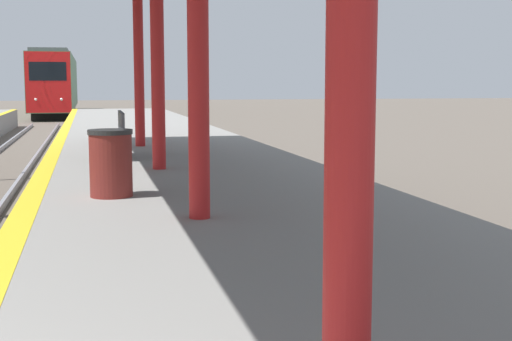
% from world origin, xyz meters
% --- Properties ---
extents(train, '(2.80, 23.69, 4.64)m').
position_xyz_m(train, '(0.00, 55.88, 2.36)').
color(train, black).
rests_on(train, ground).
extents(trash_bin, '(0.59, 0.59, 0.89)m').
position_xyz_m(trash_bin, '(2.68, 7.43, 1.41)').
color(trash_bin, maroon).
rests_on(trash_bin, platform_right).
extents(bench, '(0.44, 1.66, 0.92)m').
position_xyz_m(bench, '(2.92, 12.40, 1.45)').
color(bench, '#4C4C51').
rests_on(bench, platform_right).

